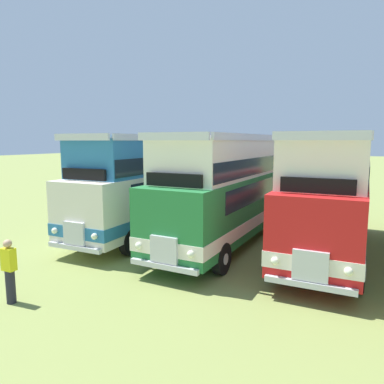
{
  "coord_description": "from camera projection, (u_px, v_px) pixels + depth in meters",
  "views": [
    {
      "loc": [
        -3.11,
        -13.98,
        4.26
      ],
      "look_at": [
        -9.61,
        0.08,
        2.05
      ],
      "focal_mm": 33.47,
      "sensor_mm": 36.0,
      "label": 1
    }
  ],
  "objects": [
    {
      "name": "bus_third_in_row",
      "position": [
        331.0,
        192.0,
        13.39
      ],
      "size": [
        2.77,
        9.92,
        4.52
      ],
      "color": "red",
      "rests_on": "ground"
    },
    {
      "name": "marshal_person",
      "position": [
        9.0,
        271.0,
        9.38
      ],
      "size": [
        0.36,
        0.24,
        1.73
      ],
      "color": "#23232D",
      "rests_on": "ground"
    },
    {
      "name": "bus_second_in_row",
      "position": [
        232.0,
        187.0,
        15.06
      ],
      "size": [
        3.03,
        10.77,
        4.52
      ],
      "color": "#237538",
      "rests_on": "ground"
    },
    {
      "name": "bus_first_in_row",
      "position": [
        154.0,
        182.0,
        16.89
      ],
      "size": [
        2.68,
        10.44,
        4.52
      ],
      "color": "silver",
      "rests_on": "ground"
    }
  ]
}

